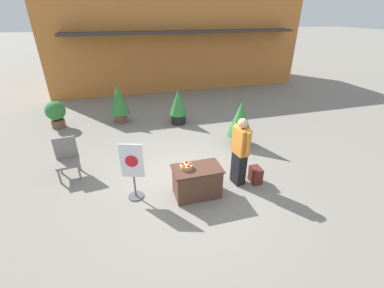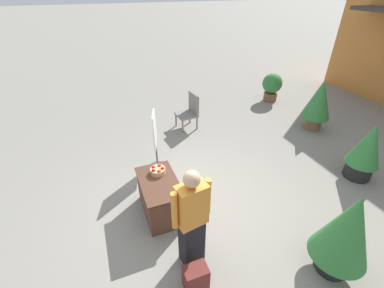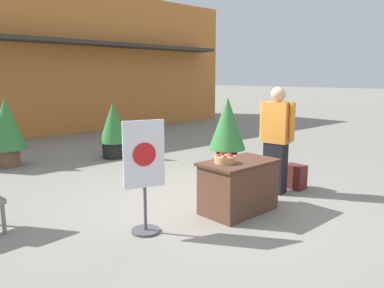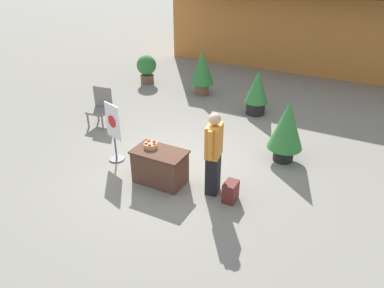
% 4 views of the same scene
% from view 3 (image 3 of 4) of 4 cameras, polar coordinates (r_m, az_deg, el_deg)
% --- Properties ---
extents(ground_plane, '(120.00, 120.00, 0.00)m').
position_cam_3_polar(ground_plane, '(5.91, 2.49, -8.67)').
color(ground_plane, gray).
extents(storefront_building, '(13.37, 5.14, 4.85)m').
position_cam_3_polar(storefront_building, '(15.43, -20.45, 11.50)').
color(storefront_building, '#C67533').
rests_on(storefront_building, ground_plane).
extents(display_table, '(1.12, 0.66, 0.74)m').
position_cam_3_polar(display_table, '(5.40, 7.10, -6.40)').
color(display_table, brown).
rests_on(display_table, ground_plane).
extents(apple_basket, '(0.28, 0.28, 0.13)m').
position_cam_3_polar(apple_basket, '(5.15, 5.02, -2.26)').
color(apple_basket, tan).
rests_on(apple_basket, display_table).
extents(person_visitor, '(0.32, 0.60, 1.75)m').
position_cam_3_polar(person_visitor, '(6.28, 12.71, 0.68)').
color(person_visitor, black).
rests_on(person_visitor, ground_plane).
extents(backpack, '(0.24, 0.34, 0.42)m').
position_cam_3_polar(backpack, '(6.73, 15.42, -4.82)').
color(backpack, maroon).
rests_on(backpack, ground_plane).
extents(poster_board, '(0.50, 0.36, 1.40)m').
position_cam_3_polar(poster_board, '(4.60, -7.26, -4.54)').
color(poster_board, '#4C4C51').
rests_on(poster_board, ground_plane).
extents(potted_plant_far_right, '(0.68, 0.68, 1.33)m').
position_cam_3_polar(potted_plant_far_right, '(9.06, -11.90, 2.39)').
color(potted_plant_far_right, black).
rests_on(potted_plant_far_right, ground_plane).
extents(potted_plant_near_left, '(0.81, 0.81, 1.48)m').
position_cam_3_polar(potted_plant_near_left, '(8.20, 5.40, 2.69)').
color(potted_plant_near_left, black).
rests_on(potted_plant_near_left, ground_plane).
extents(potted_plant_near_right, '(0.77, 0.77, 1.47)m').
position_cam_3_polar(potted_plant_near_right, '(8.88, -26.42, 2.26)').
color(potted_plant_near_right, brown).
rests_on(potted_plant_near_right, ground_plane).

